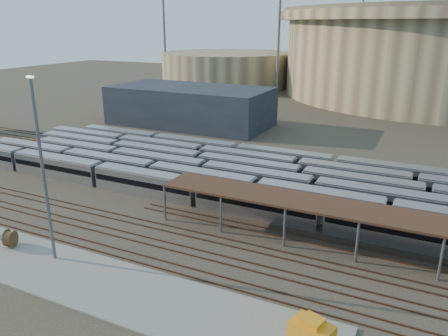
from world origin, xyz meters
TOP-DOWN VIEW (x-y plane):
  - ground at (0.00, 0.00)m, footprint 420.00×420.00m
  - apron at (-5.00, -15.00)m, footprint 50.00×9.00m
  - subway_trains at (3.59, 18.50)m, footprint 127.69×23.90m
  - inspection_shed at (22.00, 4.00)m, footprint 60.30×6.00m
  - empty_tracks at (0.00, -5.00)m, footprint 170.00×9.62m
  - stadium at (25.00, 140.00)m, footprint 124.00×124.00m
  - secondary_arena at (-60.00, 130.00)m, footprint 56.00×56.00m
  - service_building at (-35.00, 55.00)m, footprint 42.00×20.00m
  - floodlight_0 at (-30.00, 110.00)m, footprint 4.00×1.00m
  - floodlight_1 at (-85.00, 120.00)m, footprint 4.00×1.00m
  - floodlight_3 at (-10.00, 160.00)m, footprint 4.00×1.00m
  - cable_reel_east at (-20.52, -13.55)m, footprint 1.80×2.34m
  - yard_light_pole at (-13.62, -13.30)m, footprint 0.81×0.36m
  - yellow_equipment at (16.83, -14.59)m, footprint 3.96×3.09m

SIDE VIEW (x-z plane):
  - ground at x=0.00m, z-range 0.00..0.00m
  - empty_tracks at x=0.00m, z-range 0.00..0.18m
  - apron at x=-5.00m, z-range 0.00..0.20m
  - cable_reel_east at x=-20.52m, z-range 0.20..2.27m
  - yellow_equipment at x=16.83m, z-range 0.20..2.37m
  - subway_trains at x=3.59m, z-range 0.00..3.60m
  - inspection_shed at x=22.00m, z-range 2.33..7.63m
  - service_building at x=-35.00m, z-range 0.00..10.00m
  - secondary_arena at x=-60.00m, z-range 0.00..14.00m
  - yard_light_pole at x=-13.62m, z-range 0.28..21.00m
  - stadium at x=25.00m, z-range 0.22..32.72m
  - floodlight_0 at x=-30.00m, z-range 1.45..39.85m
  - floodlight_1 at x=-85.00m, z-range 1.45..39.85m
  - floodlight_3 at x=-10.00m, z-range 1.45..39.85m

